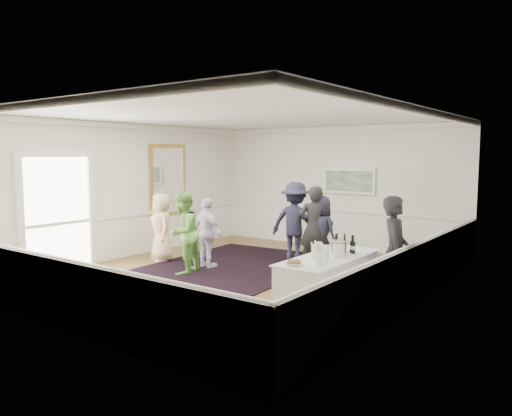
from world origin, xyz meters
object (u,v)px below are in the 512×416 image
Objects in this scene: guest_tan at (161,227)px; guest_dark_b at (314,229)px; bartender at (395,251)px; guest_dark_a at (295,222)px; serving_table at (329,284)px; ice_bucket at (339,249)px; nut_bowl at (294,263)px; guest_green at (183,233)px; guest_navy at (320,233)px; guest_lilac at (207,233)px.

guest_dark_b reaches higher than guest_tan.
guest_tan is (-5.61, 0.18, -0.11)m from bartender.
guest_tan is at bearing -10.60° from guest_dark_b.
guest_dark_a is 1.01× the size of guest_dark_b.
guest_tan is (-4.89, 1.03, 0.36)m from serving_table.
guest_tan is 5.06m from ice_bucket.
guest_tan is at bearing 158.43° from nut_bowl.
guest_tan is at bearing -130.15° from guest_green.
guest_navy is 2.70m from ice_bucket.
bartender is at bearing 47.90° from ice_bucket.
guest_dark_b is at bearing 128.14° from ice_bucket.
guest_dark_b reaches higher than serving_table.
serving_table is at bearing 68.30° from guest_green.
bartender is 1.90m from nut_bowl.
guest_dark_b is at bearing 37.83° from bartender.
bartender reaches higher than guest_navy.
guest_navy reaches higher than serving_table.
guest_dark_b reaches higher than guest_green.
guest_dark_b is (-1.54, 2.22, 0.47)m from serving_table.
guest_lilac reaches higher than nut_bowl.
guest_navy is (2.10, 1.21, 0.04)m from guest_lilac.
guest_dark_a is 1.02m from guest_dark_b.
serving_table is 3.76m from guest_lilac.
guest_dark_b is 7.76× the size of nut_bowl.
guest_lilac reaches higher than serving_table.
guest_green is 2.68m from guest_dark_a.
guest_tan is at bearing 169.93° from ice_bucket.
guest_dark_b is at bearing 124.72° from serving_table.
guest_lilac is (-4.30, 0.29, -0.13)m from bartender.
serving_table is at bearing 94.58° from guest_dark_b.
guest_navy reaches higher than ice_bucket.
bartender is at bearing 49.52° from serving_table.
guest_tan is at bearing 168.10° from serving_table.
guest_green is at bearing 51.13° from guest_navy.
guest_lilac is at bearing 162.26° from serving_table.
ice_bucket is at bearing 97.99° from guest_dark_b.
guest_navy is (2.12, 1.93, -0.05)m from guest_green.
guest_green is 1.12× the size of guest_lilac.
guest_tan is 3.66m from guest_navy.
guest_green is at bearing 56.29° from guest_dark_a.
guest_lilac is 2.43m from guest_navy.
guest_tan reaches higher than nut_bowl.
bartender is at bearing 63.84° from nut_bowl.
guest_green is at bearing 1.75° from guest_tan.
guest_tan is 0.92× the size of guest_green.
bartender reaches higher than ice_bucket.
guest_lilac is (0.02, 0.72, -0.09)m from guest_green.
ice_bucket reaches higher than serving_table.
serving_table is 5.01m from guest_tan.
guest_dark_a is (2.52, 1.77, 0.12)m from guest_tan.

